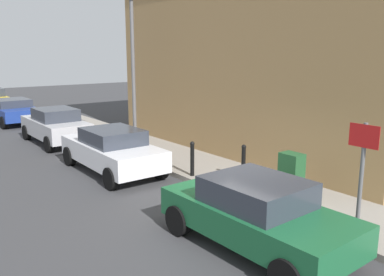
{
  "coord_description": "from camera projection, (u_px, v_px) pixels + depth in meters",
  "views": [
    {
      "loc": [
        -5.99,
        -6.43,
        3.73
      ],
      "look_at": [
        1.32,
        3.02,
        1.2
      ],
      "focal_mm": 37.96,
      "sensor_mm": 36.0,
      "label": 1
    }
  ],
  "objects": [
    {
      "name": "lamppost",
      "position": [
        133.0,
        64.0,
        15.2
      ],
      "size": [
        0.2,
        0.44,
        5.72
      ],
      "color": "#59595B",
      "rests_on": "sidewalk"
    },
    {
      "name": "car_silver",
      "position": [
        55.0,
        125.0,
        16.8
      ],
      "size": [
        1.79,
        4.02,
        1.47
      ],
      "rotation": [
        0.0,
        0.0,
        1.57
      ],
      "color": "#B7B7BC",
      "rests_on": "ground"
    },
    {
      "name": "corner_building",
      "position": [
        282.0,
        23.0,
        15.49
      ],
      "size": [
        6.85,
        12.34,
        9.67
      ],
      "color": "#9E7A4C",
      "rests_on": "ground"
    },
    {
      "name": "ground",
      "position": [
        227.0,
        218.0,
        9.33
      ],
      "size": [
        80.0,
        80.0,
        0.0
      ],
      "primitive_type": "plane",
      "color": "#38383A"
    },
    {
      "name": "bollard_near_cabinet",
      "position": [
        243.0,
        161.0,
        11.5
      ],
      "size": [
        0.14,
        0.14,
        1.04
      ],
      "color": "black",
      "rests_on": "sidewalk"
    },
    {
      "name": "utility_cabinet",
      "position": [
        291.0,
        177.0,
        10.07
      ],
      "size": [
        0.46,
        0.61,
        1.15
      ],
      "color": "#1E4C28",
      "rests_on": "sidewalk"
    },
    {
      "name": "car_white",
      "position": [
        112.0,
        150.0,
        12.75
      ],
      "size": [
        1.87,
        4.23,
        1.4
      ],
      "rotation": [
        0.0,
        0.0,
        1.56
      ],
      "color": "silver",
      "rests_on": "ground"
    },
    {
      "name": "car_blue",
      "position": [
        12.0,
        110.0,
        21.74
      ],
      "size": [
        1.99,
        4.5,
        1.29
      ],
      "rotation": [
        0.0,
        0.0,
        1.58
      ],
      "color": "navy",
      "rests_on": "ground"
    },
    {
      "name": "sidewalk",
      "position": [
        158.0,
        152.0,
        15.16
      ],
      "size": [
        2.38,
        30.0,
        0.15
      ],
      "primitive_type": "cube",
      "color": "gray",
      "rests_on": "ground"
    },
    {
      "name": "street_sign",
      "position": [
        362.0,
        164.0,
        7.68
      ],
      "size": [
        0.08,
        0.6,
        2.3
      ],
      "color": "#59595B",
      "rests_on": "sidewalk"
    },
    {
      "name": "car_green",
      "position": [
        256.0,
        213.0,
        7.75
      ],
      "size": [
        1.92,
        3.94,
        1.39
      ],
      "rotation": [
        0.0,
        0.0,
        1.59
      ],
      "color": "#195933",
      "rests_on": "ground"
    },
    {
      "name": "bollard_far_kerb",
      "position": [
        192.0,
        157.0,
        11.9
      ],
      "size": [
        0.14,
        0.14,
        1.04
      ],
      "color": "black",
      "rests_on": "sidewalk"
    }
  ]
}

